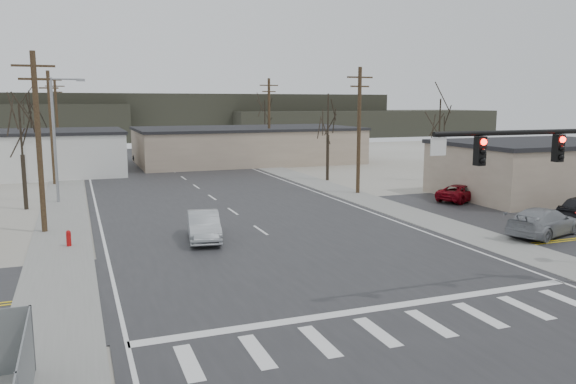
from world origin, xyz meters
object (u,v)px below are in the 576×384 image
object	(u,v)px
car_far_a	(201,161)
car_parked_silver	(544,222)
fire_hydrant	(69,238)
sedan_crossing	(204,226)
car_far_b	(144,157)
car_parked_red	(461,193)

from	to	relation	value
car_far_a	car_parked_silver	size ratio (longest dim) A/B	0.88
fire_hydrant	car_far_a	bearing A→B (deg)	67.17
car_parked_silver	sedan_crossing	bearing A→B (deg)	54.44
fire_hydrant	sedan_crossing	distance (m)	6.79
sedan_crossing	car_parked_silver	xyz separation A→B (m)	(17.58, -5.68, 0.00)
fire_hydrant	car_far_b	xyz separation A→B (m)	(8.27, 39.53, 0.26)
sedan_crossing	car_far_a	world-z (taller)	sedan_crossing
car_parked_red	car_far_b	bearing A→B (deg)	5.37
car_far_b	car_parked_silver	world-z (taller)	car_parked_silver
sedan_crossing	car_parked_red	xyz separation A→B (m)	(20.38, 5.01, -0.16)
car_parked_red	car_parked_silver	world-z (taller)	car_parked_silver
car_far_a	car_parked_silver	world-z (taller)	car_parked_silver
car_far_b	car_parked_red	world-z (taller)	car_far_b
car_far_b	sedan_crossing	bearing A→B (deg)	-109.27
sedan_crossing	car_far_b	xyz separation A→B (m)	(1.57, 40.60, -0.08)
car_parked_red	car_parked_silver	distance (m)	11.05
sedan_crossing	car_parked_red	bearing A→B (deg)	22.42
fire_hydrant	car_far_a	xyz separation A→B (m)	(13.78, 32.73, 0.27)
car_far_b	car_parked_silver	bearing A→B (deg)	-87.97
fire_hydrant	car_far_a	world-z (taller)	car_far_a
fire_hydrant	car_far_b	distance (m)	40.38
car_far_b	car_parked_red	distance (m)	40.25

